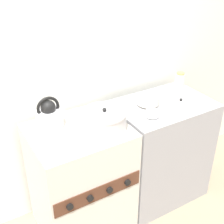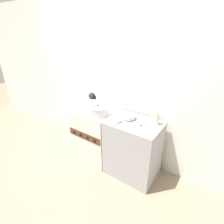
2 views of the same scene
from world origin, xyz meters
TOP-DOWN VIEW (x-y plane):
  - wall_back at (0.00, 0.61)m, footprint 7.00×0.06m
  - stove at (-0.00, 0.27)m, footprint 0.64×0.57m
  - counter at (0.70, 0.26)m, footprint 0.73×0.51m
  - kettle at (-0.14, 0.39)m, footprint 0.22×0.18m
  - cooking_pot at (0.14, 0.17)m, footprint 0.29×0.29m
  - enamel_bowl at (0.58, 0.30)m, footprint 0.17×0.17m
  - small_ceramic_bowl at (0.50, 0.14)m, footprint 0.10×0.10m
  - storage_jar at (0.95, 0.38)m, footprint 0.08×0.08m
  - loose_pot_lid at (0.82, 0.21)m, footprint 0.19×0.19m

SIDE VIEW (x-z plane):
  - stove at x=0.00m, z-range 0.00..0.86m
  - counter at x=0.70m, z-range 0.00..0.87m
  - loose_pot_lid at x=0.82m, z-range 0.86..0.90m
  - small_ceramic_bowl at x=0.50m, z-range 0.88..0.92m
  - enamel_bowl at x=0.58m, z-range 0.88..0.95m
  - cooking_pot at x=0.14m, z-range 0.85..1.02m
  - storage_jar at x=0.95m, z-range 0.87..1.02m
  - kettle at x=-0.14m, z-range 0.84..1.06m
  - wall_back at x=0.00m, z-range 0.00..2.50m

